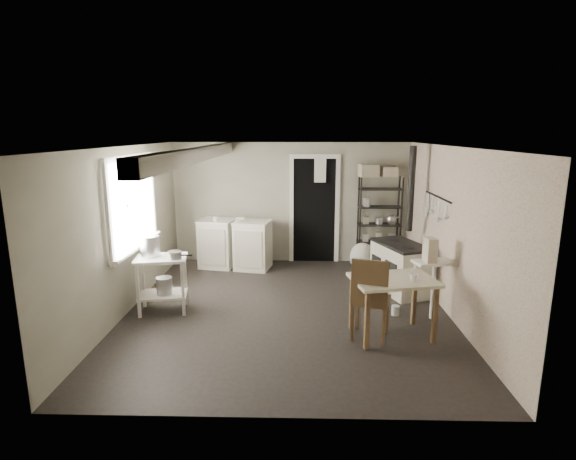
{
  "coord_description": "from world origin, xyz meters",
  "views": [
    {
      "loc": [
        0.16,
        -6.04,
        2.49
      ],
      "look_at": [
        0.0,
        0.3,
        1.1
      ],
      "focal_mm": 28.0,
      "sensor_mm": 36.0,
      "label": 1
    }
  ],
  "objects_px": {
    "prep_table": "(162,284)",
    "work_table": "(392,307)",
    "stockpot": "(150,246)",
    "shelf_rack": "(379,216)",
    "stove": "(400,265)",
    "flour_sack": "(362,259)",
    "base_cabinets": "(235,243)",
    "chair": "(371,300)"
  },
  "relations": [
    {
      "from": "chair",
      "to": "flour_sack",
      "type": "xyz_separation_m",
      "value": [
        0.26,
        2.68,
        -0.24
      ]
    },
    {
      "from": "stove",
      "to": "flour_sack",
      "type": "height_order",
      "value": "stove"
    },
    {
      "from": "work_table",
      "to": "prep_table",
      "type": "bearing_deg",
      "value": 166.82
    },
    {
      "from": "stove",
      "to": "work_table",
      "type": "bearing_deg",
      "value": -125.1
    },
    {
      "from": "stockpot",
      "to": "flour_sack",
      "type": "relative_size",
      "value": 0.53
    },
    {
      "from": "base_cabinets",
      "to": "shelf_rack",
      "type": "relative_size",
      "value": 0.81
    },
    {
      "from": "prep_table",
      "to": "work_table",
      "type": "xyz_separation_m",
      "value": [
        3.07,
        -0.72,
        -0.02
      ]
    },
    {
      "from": "base_cabinets",
      "to": "shelf_rack",
      "type": "height_order",
      "value": "shelf_rack"
    },
    {
      "from": "prep_table",
      "to": "flour_sack",
      "type": "xyz_separation_m",
      "value": [
        3.06,
        1.92,
        -0.16
      ]
    },
    {
      "from": "prep_table",
      "to": "stove",
      "type": "xyz_separation_m",
      "value": [
        3.51,
        0.88,
        0.04
      ]
    },
    {
      "from": "work_table",
      "to": "base_cabinets",
      "type": "bearing_deg",
      "value": 129.49
    },
    {
      "from": "stockpot",
      "to": "work_table",
      "type": "distance_m",
      "value": 3.36
    },
    {
      "from": "base_cabinets",
      "to": "chair",
      "type": "bearing_deg",
      "value": -43.87
    },
    {
      "from": "prep_table",
      "to": "stove",
      "type": "relative_size",
      "value": 0.79
    },
    {
      "from": "prep_table",
      "to": "shelf_rack",
      "type": "bearing_deg",
      "value": 34.87
    },
    {
      "from": "base_cabinets",
      "to": "work_table",
      "type": "xyz_separation_m",
      "value": [
        2.34,
        -2.84,
        -0.08
      ]
    },
    {
      "from": "stove",
      "to": "work_table",
      "type": "relative_size",
      "value": 1.02
    },
    {
      "from": "stove",
      "to": "chair",
      "type": "bearing_deg",
      "value": -133.01
    },
    {
      "from": "stockpot",
      "to": "work_table",
      "type": "height_order",
      "value": "stockpot"
    },
    {
      "from": "base_cabinets",
      "to": "stove",
      "type": "relative_size",
      "value": 1.36
    },
    {
      "from": "base_cabinets",
      "to": "shelf_rack",
      "type": "distance_m",
      "value": 2.75
    },
    {
      "from": "chair",
      "to": "flour_sack",
      "type": "bearing_deg",
      "value": 101.95
    },
    {
      "from": "stockpot",
      "to": "chair",
      "type": "bearing_deg",
      "value": -15.14
    },
    {
      "from": "stove",
      "to": "shelf_rack",
      "type": "bearing_deg",
      "value": 73.84
    },
    {
      "from": "work_table",
      "to": "chair",
      "type": "xyz_separation_m",
      "value": [
        -0.27,
        -0.04,
        0.1
      ]
    },
    {
      "from": "prep_table",
      "to": "shelf_rack",
      "type": "xyz_separation_m",
      "value": [
        3.42,
        2.39,
        0.55
      ]
    },
    {
      "from": "prep_table",
      "to": "work_table",
      "type": "height_order",
      "value": "prep_table"
    },
    {
      "from": "shelf_rack",
      "to": "stove",
      "type": "distance_m",
      "value": 1.59
    },
    {
      "from": "prep_table",
      "to": "stockpot",
      "type": "bearing_deg",
      "value": 165.05
    },
    {
      "from": "stove",
      "to": "work_table",
      "type": "height_order",
      "value": "stove"
    },
    {
      "from": "shelf_rack",
      "to": "chair",
      "type": "relative_size",
      "value": 1.61
    },
    {
      "from": "stockpot",
      "to": "base_cabinets",
      "type": "distance_m",
      "value": 2.31
    },
    {
      "from": "prep_table",
      "to": "stove",
      "type": "bearing_deg",
      "value": 14.09
    },
    {
      "from": "stockpot",
      "to": "chair",
      "type": "distance_m",
      "value": 3.09
    },
    {
      "from": "base_cabinets",
      "to": "work_table",
      "type": "height_order",
      "value": "base_cabinets"
    },
    {
      "from": "stove",
      "to": "work_table",
      "type": "xyz_separation_m",
      "value": [
        -0.45,
        -1.6,
        -0.06
      ]
    },
    {
      "from": "shelf_rack",
      "to": "chair",
      "type": "xyz_separation_m",
      "value": [
        -0.62,
        -3.14,
        -0.47
      ]
    },
    {
      "from": "shelf_rack",
      "to": "stove",
      "type": "xyz_separation_m",
      "value": [
        0.09,
        -1.5,
        -0.51
      ]
    },
    {
      "from": "prep_table",
      "to": "work_table",
      "type": "distance_m",
      "value": 3.15
    },
    {
      "from": "shelf_rack",
      "to": "stove",
      "type": "height_order",
      "value": "shelf_rack"
    },
    {
      "from": "chair",
      "to": "stove",
      "type": "bearing_deg",
      "value": 84.0
    },
    {
      "from": "stockpot",
      "to": "chair",
      "type": "relative_size",
      "value": 0.27
    }
  ]
}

